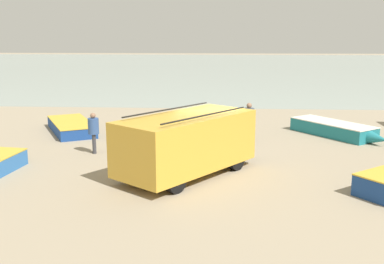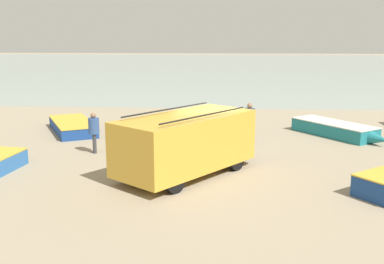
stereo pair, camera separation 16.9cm
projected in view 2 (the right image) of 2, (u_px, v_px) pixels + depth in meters
ground_plane at (208, 159)px, 17.21m from camera, size 200.00×200.00×0.00m
sea_water at (220, 66)px, 67.90m from camera, size 120.00×80.00×0.01m
parked_van at (187, 142)px, 15.01m from camera, size 4.75×5.31×2.18m
fishing_rowboat_0 at (72, 126)px, 22.06m from camera, size 3.45×4.90×0.54m
fishing_rowboat_1 at (337, 130)px, 20.95m from camera, size 3.78×4.55×0.63m
fisherman_0 at (249, 119)px, 19.58m from camera, size 0.46×0.46×1.75m
fisherman_1 at (94, 129)px, 17.85m from camera, size 0.43×0.43×1.63m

